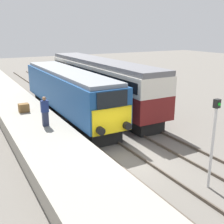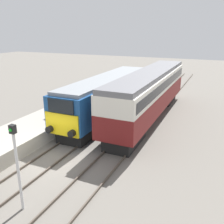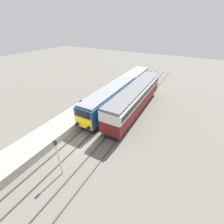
{
  "view_description": "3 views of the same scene",
  "coord_description": "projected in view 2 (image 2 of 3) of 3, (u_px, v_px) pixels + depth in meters",
  "views": [
    {
      "loc": [
        -7.25,
        -11.26,
        6.64
      ],
      "look_at": [
        0.0,
        1.74,
        2.23
      ],
      "focal_mm": 45.0,
      "sensor_mm": 36.0,
      "label": 1
    },
    {
      "loc": [
        8.99,
        -10.54,
        7.5
      ],
      "look_at": [
        1.7,
        5.74,
        1.6
      ],
      "focal_mm": 40.0,
      "sensor_mm": 36.0,
      "label": 2
    },
    {
      "loc": [
        10.12,
        -9.52,
        12.17
      ],
      "look_at": [
        1.7,
        5.74,
        1.6
      ],
      "focal_mm": 24.0,
      "sensor_mm": 36.0,
      "label": 3
    }
  ],
  "objects": [
    {
      "name": "luggage_crate",
      "position": [
        76.0,
        100.0,
        23.4
      ],
      "size": [
        0.7,
        0.56,
        0.6
      ],
      "color": "brown",
      "rests_on": "platform_left"
    },
    {
      "name": "platform_left",
      "position": [
        73.0,
        110.0,
        23.04
      ],
      "size": [
        3.5,
        50.0,
        0.94
      ],
      "color": "#9E998C",
      "rests_on": "ground_plane"
    },
    {
      "name": "rails_far_track",
      "position": [
        129.0,
        138.0,
        17.97
      ],
      "size": [
        1.5,
        60.0,
        0.14
      ],
      "color": "#4C4238",
      "rests_on": "ground_plane"
    },
    {
      "name": "rails_near_track",
      "position": [
        88.0,
        131.0,
        19.29
      ],
      "size": [
        1.51,
        60.0,
        0.14
      ],
      "color": "#4C4238",
      "rests_on": "ground_plane"
    },
    {
      "name": "signal_post",
      "position": [
        17.0,
        161.0,
        10.25
      ],
      "size": [
        0.24,
        0.28,
        3.96
      ],
      "color": "silver",
      "rests_on": "ground_plane"
    },
    {
      "name": "ground_plane",
      "position": [
        47.0,
        161.0,
        14.98
      ],
      "size": [
        120.0,
        120.0,
        0.0
      ],
      "primitive_type": "plane",
      "color": "slate"
    },
    {
      "name": "locomotive",
      "position": [
        107.0,
        95.0,
        21.7
      ],
      "size": [
        2.7,
        14.06,
        3.7
      ],
      "color": "black",
      "rests_on": "ground_plane"
    },
    {
      "name": "passenger_carriage",
      "position": [
        150.0,
        91.0,
        21.49
      ],
      "size": [
        2.75,
        16.03,
        4.18
      ],
      "color": "black",
      "rests_on": "ground_plane"
    },
    {
      "name": "person_on_platform",
      "position": [
        55.0,
        104.0,
        19.78
      ],
      "size": [
        0.44,
        0.26,
        1.84
      ],
      "color": "#2D334C",
      "rests_on": "platform_left"
    }
  ]
}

